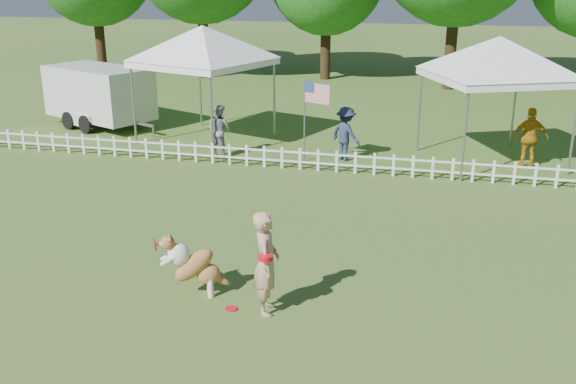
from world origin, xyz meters
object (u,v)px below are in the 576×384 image
object	(u,v)px
dog	(195,265)
canopy_tent_left	(205,86)
spectator_a	(219,130)
canopy_tent_right	(494,102)
cargo_trailer	(99,96)
flag_pole	(304,122)
spectator_c	(530,138)
handler	(266,263)
spectator_b	(346,134)
frisbee_on_turf	(231,309)

from	to	relation	value
dog	canopy_tent_left	xyz separation A→B (m)	(-3.52, 9.81, 1.19)
canopy_tent_left	spectator_a	xyz separation A→B (m)	(1.02, -1.64, -0.98)
canopy_tent_right	spectator_a	distance (m)	7.69
cargo_trailer	spectator_a	world-z (taller)	cargo_trailer
flag_pole	spectator_c	world-z (taller)	flag_pole
handler	canopy_tent_left	size ratio (longest dim) A/B	0.48
canopy_tent_right	canopy_tent_left	bearing A→B (deg)	152.66
spectator_c	spectator_b	bearing A→B (deg)	-0.26
canopy_tent_right	flag_pole	bearing A→B (deg)	169.15
dog	flag_pole	distance (m)	8.18
frisbee_on_turf	flag_pole	size ratio (longest dim) A/B	0.09
canopy_tent_right	spectator_c	bearing A→B (deg)	-39.39
cargo_trailer	spectator_b	world-z (taller)	cargo_trailer
canopy_tent_left	spectator_b	xyz separation A→B (m)	(4.63, -1.20, -0.98)
flag_pole	spectator_c	xyz separation A→B (m)	(6.04, 0.94, -0.33)
flag_pole	spectator_b	xyz separation A→B (m)	(1.09, 0.45, -0.39)
frisbee_on_turf	canopy_tent_left	xyz separation A→B (m)	(-4.23, 10.11, 1.73)
frisbee_on_turf	cargo_trailer	xyz separation A→B (m)	(-8.47, 11.11, 1.03)
flag_pole	cargo_trailer	bearing A→B (deg)	-174.07
flag_pole	spectator_b	world-z (taller)	flag_pole
flag_pole	spectator_a	distance (m)	2.54
handler	dog	distance (m)	1.32
dog	cargo_trailer	bearing A→B (deg)	101.72
frisbee_on_turf	canopy_tent_right	size ratio (longest dim) A/B	0.06
canopy_tent_left	flag_pole	size ratio (longest dim) A/B	1.51
dog	canopy_tent_right	world-z (taller)	canopy_tent_right
cargo_trailer	dog	bearing A→B (deg)	-30.22
spectator_b	spectator_c	xyz separation A→B (m)	(4.95, 0.49, 0.06)
frisbee_on_turf	spectator_a	distance (m)	9.09
dog	canopy_tent_right	xyz separation A→B (m)	(5.04, 9.38, 1.14)
dog	flag_pole	world-z (taller)	flag_pole
canopy_tent_left	spectator_c	bearing A→B (deg)	15.28
cargo_trailer	spectator_c	distance (m)	13.93
handler	spectator_a	bearing A→B (deg)	10.98
spectator_a	spectator_b	world-z (taller)	spectator_b
dog	spectator_c	size ratio (longest dim) A/B	0.67
dog	canopy_tent_left	size ratio (longest dim) A/B	0.32
spectator_c	frisbee_on_turf	bearing A→B (deg)	54.43
flag_pole	spectator_b	distance (m)	1.24
frisbee_on_turf	dog	bearing A→B (deg)	156.92
handler	cargo_trailer	xyz separation A→B (m)	(-9.03, 11.03, 0.20)
spectator_a	spectator_b	size ratio (longest dim) A/B	0.99
canopy_tent_right	spectator_c	distance (m)	1.36
canopy_tent_left	spectator_b	bearing A→B (deg)	4.98
canopy_tent_right	spectator_a	size ratio (longest dim) A/B	2.24
cargo_trailer	flag_pole	world-z (taller)	flag_pole
flag_pole	spectator_a	bearing A→B (deg)	-155.47
dog	spectator_c	world-z (taller)	spectator_c
spectator_b	spectator_a	bearing A→B (deg)	42.17
handler	spectator_c	world-z (taller)	handler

